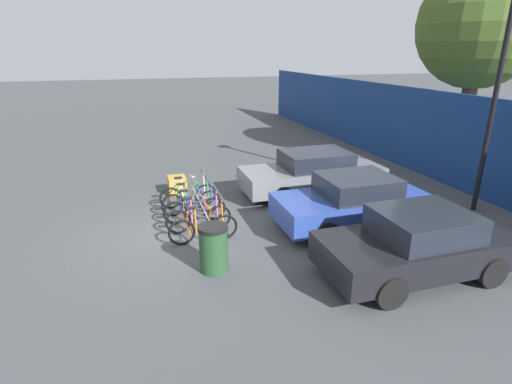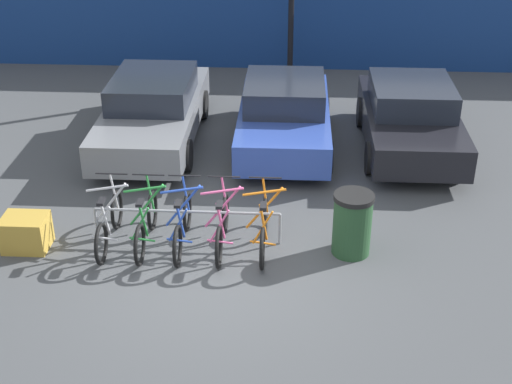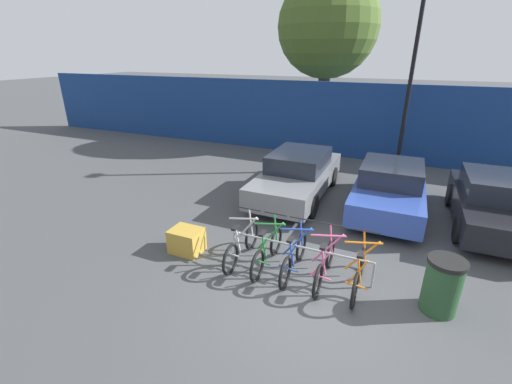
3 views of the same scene
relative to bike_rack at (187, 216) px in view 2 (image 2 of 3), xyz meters
name	(u,v)px [view 2 (image 2 of 3)]	position (x,y,z in m)	size (l,w,h in m)	color
ground_plane	(219,265)	(0.57, -0.68, -0.48)	(120.00, 120.00, 0.00)	#424447
hoarding_wall	(255,10)	(0.57, 8.82, 1.08)	(36.00, 0.16, 3.10)	navy
bike_rack	(187,216)	(0.00, 0.00, 0.00)	(3.01, 0.04, 0.57)	gray
bicycle_silver	(109,223)	(-1.23, -0.15, -0.10)	(0.68, 1.71, 1.05)	black
bicycle_green	(146,224)	(-0.64, -0.15, -0.10)	(0.68, 1.71, 1.05)	black
bicycle_blue	(182,226)	(-0.06, -0.15, -0.10)	(0.68, 1.71, 1.05)	black
bicycle_pink	(222,227)	(0.57, -0.15, -0.10)	(0.68, 1.71, 1.05)	black
bicycle_orange	(264,228)	(1.23, -0.15, -0.10)	(0.68, 1.71, 1.05)	black
car_grey	(153,110)	(-1.25, 3.89, 0.22)	(1.91, 4.56, 1.40)	slate
car_blue	(284,115)	(1.47, 3.79, 0.21)	(1.91, 4.03, 1.40)	#2D479E
car_black	(410,117)	(4.01, 3.80, 0.21)	(1.91, 4.02, 1.40)	black
trash_bin	(352,224)	(2.61, -0.18, 0.04)	(0.63, 0.63, 1.03)	#234728
cargo_crate	(26,232)	(-2.53, -0.33, -0.20)	(0.70, 0.56, 0.55)	#B28C33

